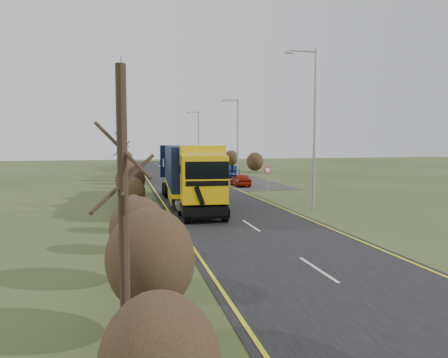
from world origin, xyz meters
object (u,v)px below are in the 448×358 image
Objects in this scene: lorry at (187,171)px; car_red_hatchback at (241,180)px; speed_sign at (268,174)px; car_blue_sedan at (227,171)px; streetlight_near at (313,121)px.

lorry is 13.33m from car_red_hatchback.
car_red_hatchback is at bearing 97.87° from speed_sign.
car_blue_sedan is 26.11m from streetlight_near.
speed_sign is at bearing 39.01° from lorry.
speed_sign reaches higher than car_red_hatchback.
lorry is 6.65× the size of speed_sign.
streetlight_near is 10.07m from speed_sign.
lorry is 9.05m from streetlight_near.
speed_sign is (0.16, 9.20, -4.09)m from streetlight_near.
lorry is 23.42m from car_blue_sedan.
car_blue_sedan is at bearing -96.02° from car_red_hatchback.
car_red_hatchback is 0.36× the size of streetlight_near.
car_red_hatchback is 5.92m from speed_sign.
streetlight_near is at bearing -22.56° from lorry.
streetlight_near is 4.49× the size of speed_sign.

